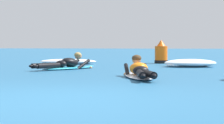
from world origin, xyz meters
TOP-DOWN VIEW (x-y plane):
  - ground_plane at (0.00, 10.00)m, footprint 120.00×120.00m
  - surfer_near at (0.72, 3.96)m, footprint 1.10×2.67m
  - surfer_far at (-1.80, 6.96)m, footprint 1.51×2.38m
  - whitewater_mid_left at (1.73, 9.09)m, footprint 1.84×1.44m
  - whitewater_far_band at (-2.67, 10.26)m, footprint 2.13×1.07m
  - channel_marker_buoy at (0.60, 11.69)m, footprint 0.51×0.51m

SIDE VIEW (x-z plane):
  - ground_plane at x=0.00m, z-range 0.00..0.00m
  - whitewater_far_band at x=-2.67m, z-range -0.01..0.19m
  - whitewater_mid_left at x=1.73m, z-range -0.01..0.24m
  - surfer_near at x=0.72m, z-range -0.14..0.41m
  - surfer_far at x=-1.80m, z-range -0.13..0.41m
  - channel_marker_buoy at x=0.60m, z-range -0.10..0.80m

